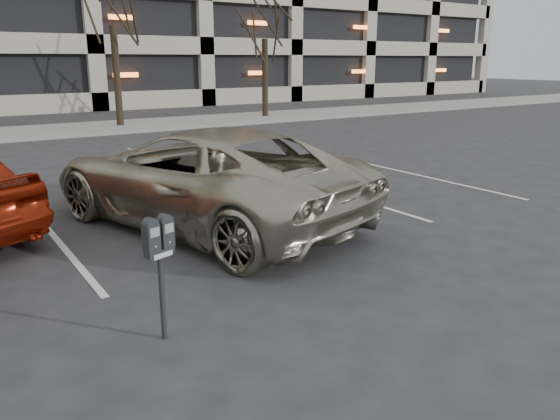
% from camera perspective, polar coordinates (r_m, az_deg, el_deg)
% --- Properties ---
extents(ground, '(140.00, 140.00, 0.00)m').
position_cam_1_polar(ground, '(7.50, -8.08, -5.85)').
color(ground, '#28282B').
rests_on(ground, ground).
extents(sidewalk, '(80.00, 4.00, 0.12)m').
position_cam_1_polar(sidewalk, '(22.70, -26.02, 7.20)').
color(sidewalk, gray).
rests_on(sidewalk, ground).
extents(stall_lines, '(16.90, 5.20, 0.00)m').
position_cam_1_polar(stall_lines, '(9.19, -22.31, -2.83)').
color(stall_lines, silver).
rests_on(stall_lines, ground).
extents(parking_meter, '(0.34, 0.21, 1.25)m').
position_cam_1_polar(parking_meter, '(5.37, -12.50, -3.91)').
color(parking_meter, black).
rests_on(parking_meter, ground).
extents(suv_silver, '(4.26, 6.44, 1.65)m').
position_cam_1_polar(suv_silver, '(9.20, -8.09, 3.47)').
color(suv_silver, '#B4B099').
rests_on(suv_silver, ground).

